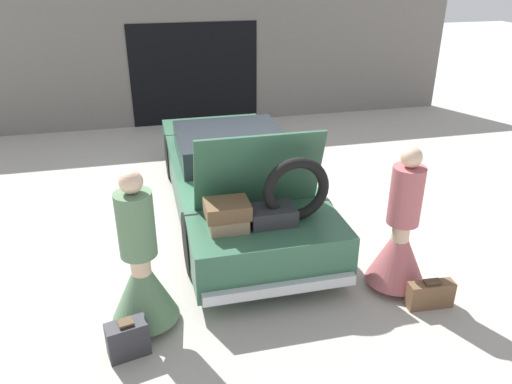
{
  "coord_description": "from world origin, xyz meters",
  "views": [
    {
      "loc": [
        -1.26,
        -6.58,
        3.47
      ],
      "look_at": [
        0.0,
        -1.32,
        0.9
      ],
      "focal_mm": 35.0,
      "sensor_mm": 36.0,
      "label": 1
    }
  ],
  "objects_px": {
    "suitcase_beside_left_person": "(128,339)",
    "suitcase_beside_right_person": "(430,294)",
    "car": "(235,177)",
    "person_left": "(142,273)",
    "person_right": "(400,240)"
  },
  "relations": [
    {
      "from": "car",
      "to": "person_left",
      "type": "height_order",
      "value": "person_left"
    },
    {
      "from": "car",
      "to": "person_left",
      "type": "relative_size",
      "value": 2.83
    },
    {
      "from": "car",
      "to": "suitcase_beside_left_person",
      "type": "bearing_deg",
      "value": -120.44
    },
    {
      "from": "person_right",
      "to": "suitcase_beside_right_person",
      "type": "distance_m",
      "value": 0.66
    },
    {
      "from": "car",
      "to": "suitcase_beside_right_person",
      "type": "distance_m",
      "value": 3.18
    },
    {
      "from": "car",
      "to": "person_right",
      "type": "xyz_separation_m",
      "value": [
        1.41,
        -2.28,
        0.06
      ]
    },
    {
      "from": "person_left",
      "to": "suitcase_beside_left_person",
      "type": "height_order",
      "value": "person_left"
    },
    {
      "from": "person_left",
      "to": "suitcase_beside_left_person",
      "type": "distance_m",
      "value": 0.63
    },
    {
      "from": "car",
      "to": "person_right",
      "type": "distance_m",
      "value": 2.68
    },
    {
      "from": "person_left",
      "to": "suitcase_beside_right_person",
      "type": "distance_m",
      "value": 3.07
    },
    {
      "from": "car",
      "to": "person_right",
      "type": "bearing_deg",
      "value": -58.35
    },
    {
      "from": "person_left",
      "to": "suitcase_beside_right_person",
      "type": "relative_size",
      "value": 3.37
    },
    {
      "from": "suitcase_beside_left_person",
      "to": "suitcase_beside_right_person",
      "type": "relative_size",
      "value": 0.83
    },
    {
      "from": "suitcase_beside_left_person",
      "to": "suitcase_beside_right_person",
      "type": "distance_m",
      "value": 3.19
    },
    {
      "from": "suitcase_beside_right_person",
      "to": "car",
      "type": "bearing_deg",
      "value": 120.4
    }
  ]
}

